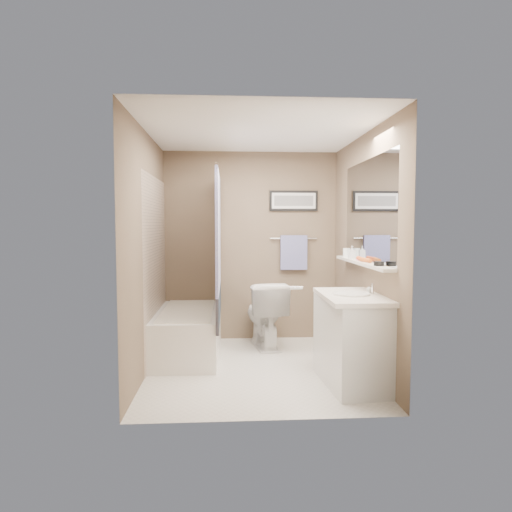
{
  "coord_description": "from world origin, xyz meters",
  "views": [
    {
      "loc": [
        -0.3,
        -4.59,
        1.48
      ],
      "look_at": [
        0.0,
        0.15,
        1.15
      ],
      "focal_mm": 32.0,
      "sensor_mm": 36.0,
      "label": 1
    }
  ],
  "objects": [
    {
      "name": "hair_brush_front",
      "position": [
        1.04,
        -0.28,
        1.14
      ],
      "size": [
        0.07,
        0.22,
        0.04
      ],
      "primitive_type": "cylinder",
      "rotation": [
        1.57,
        0.0,
        0.12
      ],
      "color": "#BF551B",
      "rests_on": "shelf"
    },
    {
      "name": "wall_right",
      "position": [
        1.08,
        0.0,
        1.2
      ],
      "size": [
        0.04,
        2.5,
        2.4
      ],
      "primitive_type": "cube",
      "color": "brown",
      "rests_on": "ground"
    },
    {
      "name": "art_image",
      "position": [
        0.55,
        1.22,
        1.78
      ],
      "size": [
        0.5,
        0.0,
        0.13
      ],
      "primitive_type": "cube",
      "color": "#595959",
      "rests_on": "art_mat"
    },
    {
      "name": "door_handle",
      "position": [
        0.22,
        -1.19,
        1.0
      ],
      "size": [
        0.1,
        0.02,
        0.02
      ],
      "primitive_type": "cylinder",
      "rotation": [
        0.0,
        1.57,
        0.0
      ],
      "color": "silver",
      "rests_on": "door"
    },
    {
      "name": "sink_basin",
      "position": [
        0.83,
        -0.52,
        0.85
      ],
      "size": [
        0.34,
        0.34,
        0.01
      ],
      "primitive_type": "cylinder",
      "color": "silver",
      "rests_on": "countertop"
    },
    {
      "name": "wall_back",
      "position": [
        0.0,
        1.23,
        1.2
      ],
      "size": [
        2.2,
        0.04,
        2.4
      ],
      "primitive_type": "cube",
      "color": "brown",
      "rests_on": "ground"
    },
    {
      "name": "faucet_spout",
      "position": [
        1.03,
        -0.52,
        0.89
      ],
      "size": [
        0.02,
        0.02,
        0.1
      ],
      "primitive_type": "cylinder",
      "color": "silver",
      "rests_on": "countertop"
    },
    {
      "name": "soap_bottle",
      "position": [
        1.04,
        0.21,
        1.18
      ],
      "size": [
        0.07,
        0.07,
        0.14
      ],
      "primitive_type": "imported",
      "rotation": [
        0.0,
        0.0,
        0.13
      ],
      "color": "#999999",
      "rests_on": "shelf"
    },
    {
      "name": "mirror",
      "position": [
        1.09,
        -0.15,
        1.62
      ],
      "size": [
        0.02,
        1.6,
        1.0
      ],
      "primitive_type": "cube",
      "color": "silver",
      "rests_on": "wall_right"
    },
    {
      "name": "towel_bar",
      "position": [
        0.55,
        1.22,
        1.3
      ],
      "size": [
        0.6,
        0.02,
        0.02
      ],
      "primitive_type": "cylinder",
      "rotation": [
        0.0,
        1.57,
        0.0
      ],
      "color": "silver",
      "rests_on": "wall_back"
    },
    {
      "name": "towel",
      "position": [
        0.55,
        1.2,
        1.12
      ],
      "size": [
        0.34,
        0.05,
        0.44
      ],
      "primitive_type": "cube",
      "color": "#9AA1E1",
      "rests_on": "towel_bar"
    },
    {
      "name": "toilet",
      "position": [
        0.15,
        0.84,
        0.4
      ],
      "size": [
        0.55,
        0.84,
        0.8
      ],
      "primitive_type": "imported",
      "rotation": [
        0.0,
        0.0,
        3.28
      ],
      "color": "white",
      "rests_on": "ground"
    },
    {
      "name": "tub_rim",
      "position": [
        -0.75,
        0.56,
        0.5
      ],
      "size": [
        0.56,
        1.36,
        0.02
      ],
      "primitive_type": "cube",
      "color": "white",
      "rests_on": "bathtub"
    },
    {
      "name": "art_frame",
      "position": [
        0.55,
        1.23,
        1.78
      ],
      "size": [
        0.62,
        0.02,
        0.26
      ],
      "primitive_type": "cube",
      "color": "black",
      "rests_on": "wall_back"
    },
    {
      "name": "shelf",
      "position": [
        1.04,
        -0.15,
        1.1
      ],
      "size": [
        0.12,
        1.6,
        0.03
      ],
      "primitive_type": "cube",
      "color": "silver",
      "rests_on": "wall_right"
    },
    {
      "name": "curtain_lower",
      "position": [
        -0.4,
        0.5,
        0.58
      ],
      "size": [
        0.03,
        1.45,
        0.36
      ],
      "primitive_type": "cube",
      "color": "#243344",
      "rests_on": "curtain_rod"
    },
    {
      "name": "curtain_upper",
      "position": [
        -0.4,
        0.5,
        1.4
      ],
      "size": [
        0.03,
        1.45,
        1.28
      ],
      "primitive_type": "cube",
      "color": "silver",
      "rests_on": "curtain_rod"
    },
    {
      "name": "countertop",
      "position": [
        0.84,
        -0.52,
        0.82
      ],
      "size": [
        0.54,
        0.96,
        0.04
      ],
      "primitive_type": "cube",
      "color": "silver",
      "rests_on": "vanity"
    },
    {
      "name": "wall_front",
      "position": [
        0.0,
        -1.23,
        1.2
      ],
      "size": [
        2.2,
        0.04,
        2.4
      ],
      "primitive_type": "cube",
      "color": "brown",
      "rests_on": "ground"
    },
    {
      "name": "ceiling",
      "position": [
        0.0,
        0.0,
        2.38
      ],
      "size": [
        2.2,
        2.5,
        0.04
      ],
      "primitive_type": "cube",
      "color": "white",
      "rests_on": "wall_back"
    },
    {
      "name": "glass_jar",
      "position": [
        1.04,
        0.43,
        1.17
      ],
      "size": [
        0.08,
        0.08,
        0.1
      ],
      "primitive_type": "cylinder",
      "color": "white",
      "rests_on": "shelf"
    },
    {
      "name": "ground",
      "position": [
        0.0,
        0.0,
        0.0
      ],
      "size": [
        2.5,
        2.5,
        0.0
      ],
      "primitive_type": "plane",
      "color": "silver",
      "rests_on": "ground"
    },
    {
      "name": "art_mat",
      "position": [
        0.55,
        1.22,
        1.78
      ],
      "size": [
        0.56,
        0.0,
        0.2
      ],
      "primitive_type": "cube",
      "color": "white",
      "rests_on": "art_frame"
    },
    {
      "name": "pink_comb",
      "position": [
        1.04,
        -0.01,
        1.12
      ],
      "size": [
        0.05,
        0.16,
        0.01
      ],
      "primitive_type": "cube",
      "rotation": [
        0.0,
        0.0,
        -0.11
      ],
      "color": "pink",
      "rests_on": "shelf"
    },
    {
      "name": "faucet_knob",
      "position": [
        1.03,
        -0.42,
        0.87
      ],
      "size": [
        0.05,
        0.05,
        0.05
      ],
      "primitive_type": "sphere",
      "color": "silver",
      "rests_on": "countertop"
    },
    {
      "name": "door",
      "position": [
        0.55,
        -1.24,
        1.0
      ],
      "size": [
        0.8,
        0.02,
        2.0
      ],
      "primitive_type": "cube",
      "color": "silver",
      "rests_on": "wall_front"
    },
    {
      "name": "tile_surround",
      "position": [
        -1.09,
        0.5,
        1.0
      ],
      "size": [
        0.02,
        1.55,
        2.0
      ],
      "primitive_type": "cube",
      "color": "tan",
      "rests_on": "wall_left"
    },
    {
      "name": "hair_brush_back",
      "position": [
        1.04,
        -0.11,
        1.14
      ],
      "size": [
        0.05,
        0.22,
        0.04
      ],
      "primitive_type": "cylinder",
      "rotation": [
        1.57,
        0.0,
        -0.04
      ],
      "color": "#CB471C",
      "rests_on": "shelf"
    },
    {
      "name": "vanity",
      "position": [
        0.85,
        -0.52,
        0.4
      ],
      "size": [
        0.57,
        0.93,
        0.8
      ],
      "primitive_type": "cube",
      "rotation": [
        0.0,
        0.0,
        0.07
      ],
      "color": "silver",
      "rests_on": "ground"
    },
    {
      "name": "bathtub",
      "position": [
        -0.75,
        0.56,
        0.25
      ],
      "size": [
        0.73,
        1.51,
        0.5
      ],
      "primitive_type": "cube",
      "rotation": [
        0.0,
        0.0,
        -0.02
      ],
      "color": "white",
      "rests_on": "ground"
    },
    {
      "name": "candle_bowl_near",
      "position": [
        1.04,
        -0.66,
        1.14
      ],
      "size": [
        0.09,
        0.09,
        0.04
      ],
      "primitive_type": "cylinder",
      "color": "black",
      "rests_on": "shelf"
    },
    {
      "name": "wall_left",
      "position": [
        -1.08,
        0.0,
        1.2
      ],
      "size": [
        0.04,
        2.5,
        2.4
      ],
      "primitive_type": "cube",
      "color": "brown",
      "rests_on": "ground"
    },
    {
      "name": "curtain_rod",
      "position": [
        -0.4,
        0.5,
        2.05
      ],
      "size": [
        0.02,
        1.55,
        0.02
      ],
      "primitive_type": "cylinder",
      "rotation": [
        1.57,
        0.0,
        0.0
      ],
      "color": "silver",
      "rests_on": "wall_left"
    }
  ]
}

